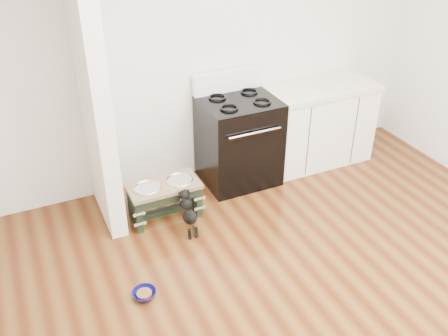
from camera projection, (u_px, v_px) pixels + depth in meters
The scene contains 8 objects.
ground at pixel (336, 328), 3.69m from camera, with size 5.00×5.00×0.00m, color #461F0C.
room_shell at pixel (369, 133), 2.84m from camera, with size 5.00×5.00×5.00m.
partition_wall at pixel (91, 84), 4.19m from camera, with size 0.15×0.80×2.70m, color silver.
oven_range at pixel (239, 140), 5.20m from camera, with size 0.76×0.69×1.14m.
cabinet_run at pixel (316, 124), 5.58m from camera, with size 1.24×0.64×0.91m.
dog_feeder at pixel (164, 194), 4.72m from camera, with size 0.68×0.36×0.39m.
puppy at pixel (188, 212), 4.54m from camera, with size 0.12×0.35×0.41m.
floor_bowl at pixel (144, 294), 3.93m from camera, with size 0.24×0.24×0.06m.
Camera 1 is at (-1.81, -1.96, 2.92)m, focal length 40.00 mm.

